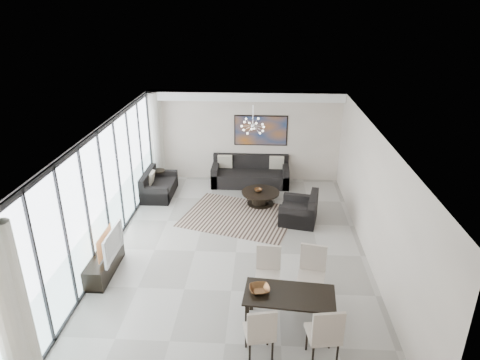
# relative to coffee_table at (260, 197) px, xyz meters

# --- Properties ---
(room_shell) EXTENTS (6.00, 9.00, 2.90)m
(room_shell) POSITION_rel_coffee_table_xyz_m (-0.07, -2.61, 1.23)
(room_shell) COLOR #A8A39B
(room_shell) RESTS_ON ground
(window_wall) EXTENTS (0.37, 8.95, 2.90)m
(window_wall) POSITION_rel_coffee_table_xyz_m (-3.39, -2.61, 1.25)
(window_wall) COLOR white
(window_wall) RESTS_ON floor
(soffit) EXTENTS (5.98, 0.40, 0.26)m
(soffit) POSITION_rel_coffee_table_xyz_m (-0.54, 1.69, 2.55)
(soffit) COLOR white
(soffit) RESTS_ON room_shell
(painting) EXTENTS (1.68, 0.04, 0.98)m
(painting) POSITION_rel_coffee_table_xyz_m (-0.04, 1.86, 1.43)
(painting) COLOR #A45416
(painting) RESTS_ON room_shell
(chandelier) EXTENTS (0.66, 0.66, 0.71)m
(chandelier) POSITION_rel_coffee_table_xyz_m (-0.24, -0.11, 2.13)
(chandelier) COLOR silver
(chandelier) RESTS_ON room_shell
(rug) EXTENTS (3.36, 2.91, 0.01)m
(rug) POSITION_rel_coffee_table_xyz_m (-0.57, -0.81, -0.21)
(rug) COLOR black
(rug) RESTS_ON floor
(coffee_table) EXTENTS (1.09, 1.09, 0.38)m
(coffee_table) POSITION_rel_coffee_table_xyz_m (0.00, 0.00, 0.00)
(coffee_table) COLOR black
(coffee_table) RESTS_ON floor
(bowl_coffee) EXTENTS (0.28, 0.28, 0.07)m
(bowl_coffee) POSITION_rel_coffee_table_xyz_m (-0.07, 0.03, 0.20)
(bowl_coffee) COLOR brown
(bowl_coffee) RESTS_ON coffee_table
(sofa_main) EXTENTS (2.42, 0.99, 0.88)m
(sofa_main) POSITION_rel_coffee_table_xyz_m (-0.34, 1.47, 0.08)
(sofa_main) COLOR black
(sofa_main) RESTS_ON floor
(loveseat) EXTENTS (0.84, 1.49, 0.74)m
(loveseat) POSITION_rel_coffee_table_xyz_m (-3.08, 0.44, 0.04)
(loveseat) COLOR black
(loveseat) RESTS_ON floor
(armchair) EXTENTS (1.10, 1.14, 0.82)m
(armchair) POSITION_rel_coffee_table_xyz_m (1.06, -1.00, 0.06)
(armchair) COLOR black
(armchair) RESTS_ON floor
(side_table) EXTENTS (0.40, 0.40, 0.55)m
(side_table) POSITION_rel_coffee_table_xyz_m (-3.19, 1.07, 0.16)
(side_table) COLOR black
(side_table) RESTS_ON floor
(tv_console) EXTENTS (0.41, 1.45, 0.45)m
(tv_console) POSITION_rel_coffee_table_xyz_m (-3.30, -3.56, 0.01)
(tv_console) COLOR black
(tv_console) RESTS_ON floor
(television) EXTENTS (0.15, 1.06, 0.61)m
(television) POSITION_rel_coffee_table_xyz_m (-3.14, -3.60, 0.54)
(television) COLOR gray
(television) RESTS_ON tv_console
(dining_table) EXTENTS (1.66, 0.94, 0.66)m
(dining_table) POSITION_rel_coffee_table_xyz_m (0.56, -4.95, 0.36)
(dining_table) COLOR black
(dining_table) RESTS_ON floor
(dining_chair_sw) EXTENTS (0.56, 0.56, 1.03)m
(dining_chair_sw) POSITION_rel_coffee_table_xyz_m (0.07, -5.79, 0.38)
(dining_chair_sw) COLOR #BCAB9C
(dining_chair_sw) RESTS_ON floor
(dining_chair_se) EXTENTS (0.58, 0.58, 1.10)m
(dining_chair_se) POSITION_rel_coffee_table_xyz_m (1.08, -5.82, 0.42)
(dining_chair_se) COLOR #BCAB9C
(dining_chair_se) RESTS_ON floor
(dining_chair_nw) EXTENTS (0.51, 0.51, 1.04)m
(dining_chair_nw) POSITION_rel_coffee_table_xyz_m (0.19, -4.08, 0.39)
(dining_chair_nw) COLOR #BCAB9C
(dining_chair_nw) RESTS_ON floor
(dining_chair_ne) EXTENTS (0.60, 0.60, 1.10)m
(dining_chair_ne) POSITION_rel_coffee_table_xyz_m (1.04, -4.10, 0.42)
(dining_chair_ne) COLOR #BCAB9C
(dining_chair_ne) RESTS_ON floor
(bowl_dining) EXTENTS (0.43, 0.43, 0.09)m
(bowl_dining) POSITION_rel_coffee_table_xyz_m (0.04, -4.90, 0.49)
(bowl_dining) COLOR brown
(bowl_dining) RESTS_ON dining_table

